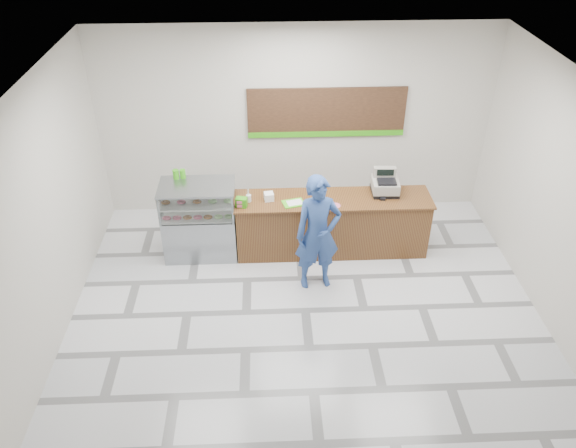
{
  "coord_description": "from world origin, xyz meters",
  "views": [
    {
      "loc": [
        -0.55,
        -6.3,
        5.83
      ],
      "look_at": [
        -0.22,
        0.9,
        0.98
      ],
      "focal_mm": 35.0,
      "sensor_mm": 36.0,
      "label": 1
    }
  ],
  "objects_px": {
    "cash_register": "(385,184)",
    "serving_tray": "(294,203)",
    "display_case": "(200,220)",
    "customer": "(318,234)",
    "sales_counter": "(332,224)"
  },
  "relations": [
    {
      "from": "serving_tray",
      "to": "customer",
      "type": "height_order",
      "value": "customer"
    },
    {
      "from": "sales_counter",
      "to": "display_case",
      "type": "relative_size",
      "value": 2.45
    },
    {
      "from": "sales_counter",
      "to": "serving_tray",
      "type": "xyz_separation_m",
      "value": [
        -0.66,
        -0.13,
        0.52
      ]
    },
    {
      "from": "serving_tray",
      "to": "customer",
      "type": "distance_m",
      "value": 0.84
    },
    {
      "from": "display_case",
      "to": "customer",
      "type": "distance_m",
      "value": 2.11
    },
    {
      "from": "sales_counter",
      "to": "customer",
      "type": "xyz_separation_m",
      "value": [
        -0.33,
        -0.9,
        0.45
      ]
    },
    {
      "from": "sales_counter",
      "to": "cash_register",
      "type": "bearing_deg",
      "value": 10.35
    },
    {
      "from": "sales_counter",
      "to": "display_case",
      "type": "xyz_separation_m",
      "value": [
        -2.22,
        -0.0,
        0.16
      ]
    },
    {
      "from": "display_case",
      "to": "cash_register",
      "type": "height_order",
      "value": "cash_register"
    },
    {
      "from": "sales_counter",
      "to": "serving_tray",
      "type": "relative_size",
      "value": 8.31
    },
    {
      "from": "sales_counter",
      "to": "customer",
      "type": "distance_m",
      "value": 1.06
    },
    {
      "from": "cash_register",
      "to": "serving_tray",
      "type": "xyz_separation_m",
      "value": [
        -1.54,
        -0.29,
        -0.14
      ]
    },
    {
      "from": "display_case",
      "to": "cash_register",
      "type": "relative_size",
      "value": 2.82
    },
    {
      "from": "display_case",
      "to": "customer",
      "type": "xyz_separation_m",
      "value": [
        1.89,
        -0.9,
        0.29
      ]
    },
    {
      "from": "sales_counter",
      "to": "customer",
      "type": "bearing_deg",
      "value": -110.27
    }
  ]
}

